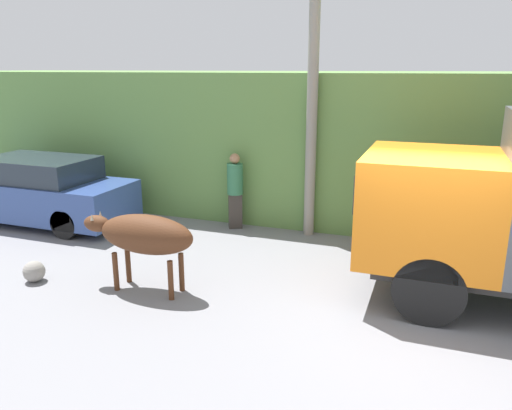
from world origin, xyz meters
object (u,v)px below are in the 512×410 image
at_px(pedestrian_on_hill, 235,188).
at_px(utility_pole, 312,98).
at_px(brown_cow, 144,235).
at_px(parked_suv, 37,191).
at_px(roadside_rock, 34,271).

xyz_separation_m(pedestrian_on_hill, utility_pole, (1.72, 0.14, 2.05)).
bearing_deg(pedestrian_on_hill, utility_pole, 157.32).
relative_size(brown_cow, parked_suv, 0.44).
height_order(brown_cow, utility_pole, utility_pole).
bearing_deg(parked_suv, brown_cow, -27.31).
bearing_deg(parked_suv, roadside_rock, -47.51).
xyz_separation_m(brown_cow, pedestrian_on_hill, (0.11, 3.66, -0.02)).
height_order(brown_cow, roadside_rock, brown_cow).
bearing_deg(utility_pole, pedestrian_on_hill, -175.22).
distance_m(parked_suv, pedestrian_on_hill, 4.81).
bearing_deg(pedestrian_on_hill, brown_cow, 60.83).
bearing_deg(brown_cow, roadside_rock, -169.05).
height_order(brown_cow, pedestrian_on_hill, pedestrian_on_hill).
bearing_deg(brown_cow, utility_pole, 64.68).
bearing_deg(roadside_rock, parked_suv, 131.47).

